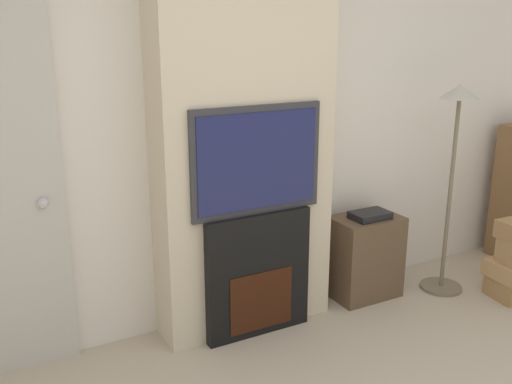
# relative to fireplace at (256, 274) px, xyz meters

# --- Properties ---
(wall_back) EXTENTS (6.00, 0.06, 2.70)m
(wall_back) POSITION_rel_fireplace_xyz_m (0.00, 0.34, 0.94)
(wall_back) COLOR silver
(wall_back) RESTS_ON ground_plane
(chimney_breast) EXTENTS (1.16, 0.31, 2.70)m
(chimney_breast) POSITION_rel_fireplace_xyz_m (0.00, 0.16, 0.94)
(chimney_breast) COLOR beige
(chimney_breast) RESTS_ON ground_plane
(fireplace) EXTENTS (0.72, 0.15, 0.82)m
(fireplace) POSITION_rel_fireplace_xyz_m (0.00, 0.00, 0.00)
(fireplace) COLOR black
(fireplace) RESTS_ON ground_plane
(television) EXTENTS (0.87, 0.07, 0.67)m
(television) POSITION_rel_fireplace_xyz_m (0.00, -0.00, 0.75)
(television) COLOR #2D2D33
(television) RESTS_ON fireplace
(floor_lamp) EXTENTS (0.31, 0.31, 1.56)m
(floor_lamp) POSITION_rel_fireplace_xyz_m (1.55, -0.13, 0.68)
(floor_lamp) COLOR #726651
(floor_lamp) RESTS_ON ground_plane
(media_stand) EXTENTS (0.50, 0.34, 0.67)m
(media_stand) POSITION_rel_fireplace_xyz_m (0.96, 0.08, -0.09)
(media_stand) COLOR brown
(media_stand) RESTS_ON ground_plane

